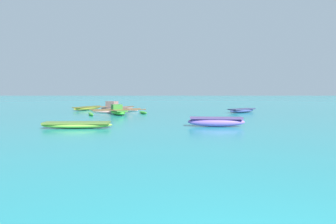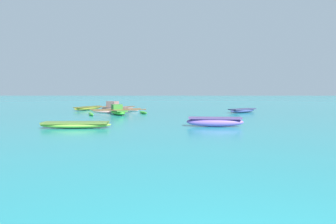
# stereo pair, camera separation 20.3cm
# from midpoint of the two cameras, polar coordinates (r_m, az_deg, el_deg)

# --- Properties ---
(moored_boat_0) EXTENTS (3.31, 1.00, 0.29)m
(moored_boat_0) POSITION_cam_midpoint_polar(r_m,az_deg,el_deg) (14.53, -17.34, -2.31)
(moored_boat_0) COLOR #89BE40
(moored_boat_0) RESTS_ON ground_plane
(moored_boat_1) EXTENTS (3.67, 3.84, 0.89)m
(moored_boat_1) POSITION_cam_midpoint_polar(r_m,az_deg,el_deg) (25.11, -10.27, 0.65)
(moored_boat_1) COLOR #E4A298
(moored_boat_1) RESTS_ON ground_plane
(moored_boat_2) EXTENTS (1.97, 3.62, 0.33)m
(moored_boat_2) POSITION_cam_midpoint_polar(r_m,az_deg,el_deg) (28.26, -15.34, 0.73)
(moored_boat_2) COLOR olive
(moored_boat_2) RESTS_ON ground_plane
(moored_boat_3) EXTENTS (2.78, 0.84, 0.46)m
(moored_boat_3) POSITION_cam_midpoint_polar(r_m,az_deg,el_deg) (14.63, 8.76, -1.78)
(moored_boat_3) COLOR #855DBF
(moored_boat_3) RESTS_ON ground_plane
(moored_boat_4) EXTENTS (2.73, 2.50, 0.32)m
(moored_boat_4) POSITION_cam_midpoint_polar(r_m,az_deg,el_deg) (24.83, 13.66, 0.32)
(moored_boat_4) COLOR #434E91
(moored_boat_4) RESTS_ON ground_plane
(moored_boat_5) EXTENTS (4.40, 3.21, 0.74)m
(moored_boat_5) POSITION_cam_midpoint_polar(r_m,az_deg,el_deg) (22.27, -9.81, 0.14)
(moored_boat_5) COLOR green
(moored_boat_5) RESTS_ON ground_plane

